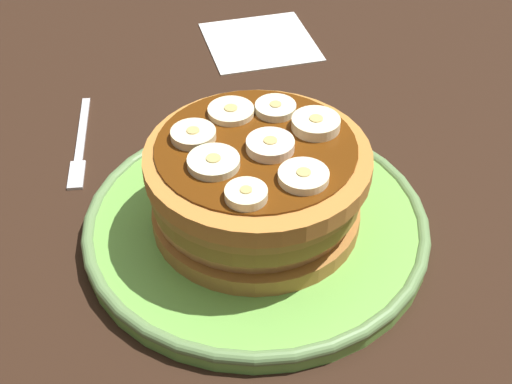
% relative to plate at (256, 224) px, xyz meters
% --- Properties ---
extents(ground_plane, '(1.40, 1.40, 0.03)m').
position_rel_plate_xyz_m(ground_plane, '(0.00, 0.00, -0.02)').
color(ground_plane, black).
extents(plate, '(0.26, 0.26, 0.02)m').
position_rel_plate_xyz_m(plate, '(0.00, 0.00, 0.00)').
color(plate, '#72B74C').
rests_on(plate, ground_plane).
extents(pancake_stack, '(0.16, 0.16, 0.07)m').
position_rel_plate_xyz_m(pancake_stack, '(0.00, 0.00, 0.04)').
color(pancake_stack, '#AC6E33').
rests_on(pancake_stack, plate).
extents(banana_slice_0, '(0.03, 0.03, 0.01)m').
position_rel_plate_xyz_m(banana_slice_0, '(-0.01, -0.01, 0.08)').
color(banana_slice_0, '#F9E2C3').
rests_on(banana_slice_0, pancake_stack).
extents(banana_slice_1, '(0.03, 0.03, 0.01)m').
position_rel_plate_xyz_m(banana_slice_1, '(-0.02, 0.03, 0.07)').
color(banana_slice_1, '#EFF1C5').
rests_on(banana_slice_1, pancake_stack).
extents(banana_slice_2, '(0.03, 0.03, 0.01)m').
position_rel_plate_xyz_m(banana_slice_2, '(0.02, 0.04, 0.07)').
color(banana_slice_2, beige).
rests_on(banana_slice_2, pancake_stack).
extents(banana_slice_3, '(0.03, 0.03, 0.01)m').
position_rel_plate_xyz_m(banana_slice_3, '(-0.04, -0.02, 0.07)').
color(banana_slice_3, '#FCEFC1').
rests_on(banana_slice_3, pancake_stack).
extents(banana_slice_4, '(0.03, 0.03, 0.01)m').
position_rel_plate_xyz_m(banana_slice_4, '(0.04, -0.02, 0.07)').
color(banana_slice_4, '#F1EBC2').
rests_on(banana_slice_4, pancake_stack).
extents(banana_slice_5, '(0.03, 0.03, 0.01)m').
position_rel_plate_xyz_m(banana_slice_5, '(0.01, -0.04, 0.08)').
color(banana_slice_5, '#FDF0BF').
rests_on(banana_slice_5, pancake_stack).
extents(banana_slice_6, '(0.03, 0.03, 0.01)m').
position_rel_plate_xyz_m(banana_slice_6, '(-0.05, 0.02, 0.07)').
color(banana_slice_6, '#F4EAB9').
rests_on(banana_slice_6, pancake_stack).
extents(banana_slice_7, '(0.03, 0.03, 0.01)m').
position_rel_plate_xyz_m(banana_slice_7, '(0.04, 0.01, 0.07)').
color(banana_slice_7, '#F7E7B5').
rests_on(banana_slice_7, pancake_stack).
extents(napkin, '(0.12, 0.12, 0.00)m').
position_rel_plate_xyz_m(napkin, '(0.28, -0.06, -0.01)').
color(napkin, white).
rests_on(napkin, ground_plane).
extents(fork, '(0.13, 0.02, 0.01)m').
position_rel_plate_xyz_m(fork, '(0.13, 0.13, -0.01)').
color(fork, silver).
rests_on(fork, ground_plane).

